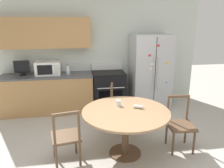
# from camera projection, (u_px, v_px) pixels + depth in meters

# --- Properties ---
(ground_plane) EXTENTS (14.00, 14.00, 0.00)m
(ground_plane) POSITION_uv_depth(u_px,v_px,m) (113.00, 166.00, 3.28)
(ground_plane) COLOR #B2ADA3
(back_wall) EXTENTS (5.20, 0.44, 2.60)m
(back_wall) POSITION_uv_depth(u_px,v_px,m) (83.00, 49.00, 5.28)
(back_wall) COLOR silver
(back_wall) RESTS_ON ground_plane
(kitchen_counter) EXTENTS (2.10, 0.64, 0.90)m
(kitchen_counter) POSITION_uv_depth(u_px,v_px,m) (48.00, 93.00, 5.14)
(kitchen_counter) COLOR #AD7F4C
(kitchen_counter) RESTS_ON ground_plane
(refrigerator) EXTENTS (0.91, 0.78, 1.80)m
(refrigerator) POSITION_uv_depth(u_px,v_px,m) (150.00, 72.00, 5.31)
(refrigerator) COLOR #B2B5BA
(refrigerator) RESTS_ON ground_plane
(oven_range) EXTENTS (0.76, 0.68, 1.08)m
(oven_range) POSITION_uv_depth(u_px,v_px,m) (109.00, 90.00, 5.33)
(oven_range) COLOR black
(oven_range) RESTS_ON ground_plane
(microwave) EXTENTS (0.56, 0.38, 0.31)m
(microwave) POSITION_uv_depth(u_px,v_px,m) (48.00, 68.00, 5.01)
(microwave) COLOR white
(microwave) RESTS_ON kitchen_counter
(countertop_tv) EXTENTS (0.35, 0.16, 0.34)m
(countertop_tv) POSITION_uv_depth(u_px,v_px,m) (22.00, 67.00, 4.95)
(countertop_tv) COLOR black
(countertop_tv) RESTS_ON kitchen_counter
(counter_bottle) EXTENTS (0.08, 0.08, 0.24)m
(counter_bottle) POSITION_uv_depth(u_px,v_px,m) (68.00, 71.00, 5.05)
(counter_bottle) COLOR silver
(counter_bottle) RESTS_ON kitchen_counter
(dining_table) EXTENTS (1.37, 1.37, 0.76)m
(dining_table) POSITION_uv_depth(u_px,v_px,m) (126.00, 118.00, 3.42)
(dining_table) COLOR #997551
(dining_table) RESTS_ON ground_plane
(dining_chair_left) EXTENTS (0.49, 0.49, 0.90)m
(dining_chair_left) POSITION_uv_depth(u_px,v_px,m) (66.00, 137.00, 3.25)
(dining_chair_left) COLOR brown
(dining_chair_left) RESTS_ON ground_plane
(dining_chair_far) EXTENTS (0.50, 0.50, 0.90)m
(dining_chair_far) POSITION_uv_depth(u_px,v_px,m) (120.00, 107.00, 4.38)
(dining_chair_far) COLOR brown
(dining_chair_far) RESTS_ON ground_plane
(dining_chair_right) EXTENTS (0.45, 0.45, 0.90)m
(dining_chair_right) POSITION_uv_depth(u_px,v_px,m) (180.00, 125.00, 3.64)
(dining_chair_right) COLOR brown
(dining_chair_right) RESTS_ON ground_plane
(candle_glass) EXTENTS (0.08, 0.08, 0.09)m
(candle_glass) POSITION_uv_depth(u_px,v_px,m) (119.00, 103.00, 3.58)
(candle_glass) COLOR silver
(candle_glass) RESTS_ON dining_table
(folded_napkin) EXTENTS (0.15, 0.11, 0.05)m
(folded_napkin) POSITION_uv_depth(u_px,v_px,m) (138.00, 107.00, 3.48)
(folded_napkin) COLOR silver
(folded_napkin) RESTS_ON dining_table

